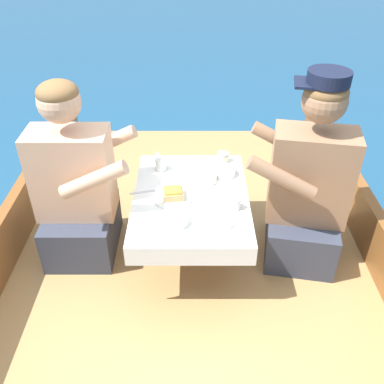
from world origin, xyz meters
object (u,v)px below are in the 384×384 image
(sandwich, at_px, (174,193))
(coffee_cup_port, at_px, (162,164))
(tin_can, at_px, (225,157))
(coffee_cup_starboard, at_px, (236,203))
(person_port, at_px, (78,190))
(person_starboard, at_px, (309,189))

(sandwich, relative_size, coffee_cup_port, 1.27)
(sandwich, xyz_separation_m, coffee_cup_port, (-0.08, 0.29, 0.00))
(coffee_cup_port, bearing_deg, sandwich, -74.79)
(tin_can, bearing_deg, coffee_cup_starboard, -86.32)
(coffee_cup_port, relative_size, tin_can, 1.35)
(person_port, bearing_deg, coffee_cup_starboard, -9.67)
(person_port, distance_m, person_starboard, 1.19)
(coffee_cup_starboard, distance_m, tin_can, 0.46)
(sandwich, height_order, coffee_cup_starboard, coffee_cup_starboard)
(person_starboard, height_order, coffee_cup_port, person_starboard)
(person_starboard, relative_size, coffee_cup_port, 11.55)
(coffee_cup_starboard, bearing_deg, person_starboard, 15.98)
(coffee_cup_port, xyz_separation_m, coffee_cup_starboard, (0.39, -0.37, -0.00))
(person_port, relative_size, coffee_cup_port, 10.94)
(sandwich, height_order, tin_can, sandwich)
(sandwich, height_order, coffee_cup_port, coffee_cup_port)
(coffee_cup_starboard, bearing_deg, sandwich, 164.92)
(person_starboard, xyz_separation_m, tin_can, (-0.41, 0.35, -0.01))
(person_port, relative_size, coffee_cup_starboard, 11.22)
(person_starboard, distance_m, tin_can, 0.54)
(person_port, relative_size, sandwich, 8.62)
(person_port, xyz_separation_m, coffee_cup_starboard, (0.81, -0.14, 0.02))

